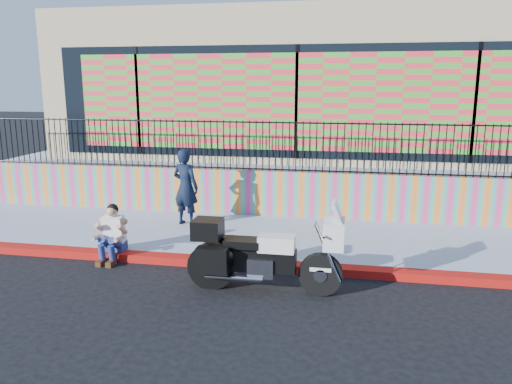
# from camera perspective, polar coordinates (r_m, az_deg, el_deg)

# --- Properties ---
(ground) EXTENTS (90.00, 90.00, 0.00)m
(ground) POSITION_cam_1_polar(r_m,az_deg,el_deg) (9.19, 1.58, -8.86)
(ground) COLOR black
(ground) RESTS_ON ground
(red_curb) EXTENTS (16.00, 0.30, 0.15)m
(red_curb) POSITION_cam_1_polar(r_m,az_deg,el_deg) (9.16, 1.58, -8.42)
(red_curb) COLOR #A90E0C
(red_curb) RESTS_ON ground
(sidewalk) EXTENTS (16.00, 3.00, 0.15)m
(sidewalk) POSITION_cam_1_polar(r_m,az_deg,el_deg) (10.70, 2.98, -5.33)
(sidewalk) COLOR #969EB4
(sidewalk) RESTS_ON ground
(mural_wall) EXTENTS (16.00, 0.20, 1.10)m
(mural_wall) POSITION_cam_1_polar(r_m,az_deg,el_deg) (12.08, 4.03, -0.22)
(mural_wall) COLOR #E13B7D
(mural_wall) RESTS_ON sidewalk
(metal_fence) EXTENTS (15.80, 0.04, 1.20)m
(metal_fence) POSITION_cam_1_polar(r_m,az_deg,el_deg) (11.88, 4.11, 5.20)
(metal_fence) COLOR black
(metal_fence) RESTS_ON mural_wall
(elevated_platform) EXTENTS (16.00, 10.00, 1.25)m
(elevated_platform) POSITION_cam_1_polar(r_m,az_deg,el_deg) (17.08, 6.01, 3.20)
(elevated_platform) COLOR #969EB4
(elevated_platform) RESTS_ON ground
(storefront_building) EXTENTS (14.00, 8.06, 4.00)m
(storefront_building) POSITION_cam_1_polar(r_m,az_deg,el_deg) (16.65, 6.16, 12.03)
(storefront_building) COLOR #C8B785
(storefront_building) RESTS_ON elevated_platform
(police_motorcycle) EXTENTS (2.49, 0.82, 1.55)m
(police_motorcycle) POSITION_cam_1_polar(r_m,az_deg,el_deg) (8.09, 0.70, -6.96)
(police_motorcycle) COLOR black
(police_motorcycle) RESTS_ON ground
(police_officer) EXTENTS (0.73, 0.59, 1.75)m
(police_officer) POSITION_cam_1_polar(r_m,az_deg,el_deg) (11.37, -8.04, 0.56)
(police_officer) COLOR black
(police_officer) RESTS_ON sidewalk
(seated_man) EXTENTS (0.54, 0.71, 1.06)m
(seated_man) POSITION_cam_1_polar(r_m,az_deg,el_deg) (9.86, -16.24, -5.10)
(seated_man) COLOR navy
(seated_man) RESTS_ON ground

